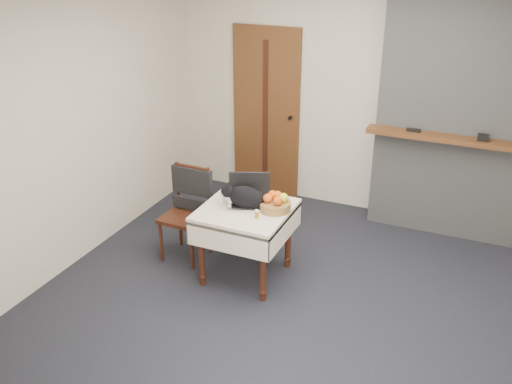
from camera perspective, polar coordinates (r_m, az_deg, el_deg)
ground at (r=5.13m, az=4.75°, el=-10.60°), size 4.50×4.50×0.00m
room_shell at (r=4.78m, az=7.38°, el=10.07°), size 4.52×4.01×2.61m
door at (r=6.75m, az=1.03°, el=7.88°), size 0.82×0.10×2.00m
chimney at (r=6.07m, az=19.29°, el=7.48°), size 1.62×0.48×2.60m
side_table at (r=5.13m, az=-1.03°, el=-2.77°), size 0.78×0.78×0.70m
laptop at (r=5.15m, az=-0.68°, el=-0.43°), size 0.47×0.44×0.28m
cat at (r=5.05m, az=-1.01°, el=-0.55°), size 0.49×0.26×0.23m
cream_jar at (r=5.19m, az=-3.47°, el=-0.63°), size 0.07×0.07×0.08m
pill_bottle at (r=4.89m, az=0.09°, el=-2.21°), size 0.04×0.04×0.08m
fruit_basket at (r=5.03m, az=1.94°, el=-1.13°), size 0.28×0.28×0.16m
desk_clutter at (r=5.08m, az=0.72°, el=-1.62°), size 0.13×0.05×0.01m
chair at (r=5.55m, az=-6.71°, el=-0.76°), size 0.43×0.42×0.92m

